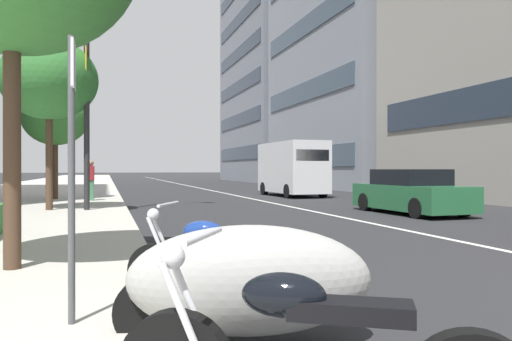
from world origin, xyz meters
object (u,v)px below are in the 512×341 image
Objects in this scene: car_lead_in_lane at (411,193)px; pedestrian_on_plaza at (91,180)px; motorcycle_under_tarp at (216,264)px; parking_sign_by_curb at (72,150)px; delivery_van_ahead at (292,168)px; motorcycle_nearest_camera at (247,281)px; street_tree_mid_sidewalk at (55,118)px; street_tree_far_plaza at (49,80)px; street_lamp_with_banners at (96,39)px.

pedestrian_on_plaza is at bearing 51.84° from car_lead_in_lane.
parking_sign_by_curb reaches higher than motorcycle_under_tarp.
car_lead_in_lane is 12.77m from pedestrian_on_plaza.
car_lead_in_lane is 10.85m from delivery_van_ahead.
parking_sign_by_curb is (0.56, 1.39, 1.08)m from motorcycle_nearest_camera.
pedestrian_on_plaza is (17.18, 0.32, -0.63)m from parking_sign_by_curb.
street_tree_mid_sidewalk is (17.88, 3.30, 3.29)m from motorcycle_under_tarp.
street_tree_mid_sidewalk reaches higher than pedestrian_on_plaza.
street_tree_far_plaza is at bearing 73.48° from car_lead_in_lane.
car_lead_in_lane is 11.43m from street_lamp_with_banners.
delivery_van_ahead is 10.70m from pedestrian_on_plaza.
street_lamp_with_banners reaches higher than motorcycle_under_tarp.
parking_sign_by_curb is at bearing 59.39° from motorcycle_under_tarp.
motorcycle_under_tarp is 18.47m from street_tree_mid_sidewalk.
car_lead_in_lane is at bearing -105.33° from street_tree_far_plaza.
motorcycle_nearest_camera is 19.86m from street_tree_mid_sidewalk.
motorcycle_nearest_camera is 0.49× the size of car_lead_in_lane.
street_tree_mid_sidewalk is (18.78, 1.85, 2.07)m from parking_sign_by_curb.
motorcycle_nearest_camera is 0.23× the size of street_lamp_with_banners.
street_lamp_with_banners is (11.38, 1.48, 5.27)m from motorcycle_under_tarp.
motorcycle_nearest_camera is 0.41× the size of delivery_van_ahead.
delivery_van_ahead is 1.11× the size of street_tree_mid_sidewalk.
motorcycle_under_tarp is at bearing 134.40° from car_lead_in_lane.
delivery_van_ahead is at bearing -50.99° from street_lamp_with_banners.
motorcycle_nearest_camera is at bearing 97.70° from pedestrian_on_plaza.
car_lead_in_lane is at bearing -116.66° from motorcycle_nearest_camera.
car_lead_in_lane is at bearing 178.13° from delivery_van_ahead.
street_tree_mid_sidewalk is (-1.54, 11.74, 2.17)m from delivery_van_ahead.
street_tree_far_plaza is (11.71, 2.92, 3.93)m from motorcycle_under_tarp.
street_tree_mid_sidewalk is at bearing -52.09° from motorcycle_under_tarp.
motorcycle_under_tarp is at bearing -58.07° from parking_sign_by_curb.
pedestrian_on_plaza is at bearing -14.08° from street_tree_far_plaza.
motorcycle_under_tarp is 0.20× the size of street_lamp_with_banners.
street_tree_far_plaza is 3.28× the size of pedestrian_on_plaza.
parking_sign_by_curb reaches higher than car_lead_in_lane.
motorcycle_under_tarp is 1.15× the size of pedestrian_on_plaza.
street_lamp_with_banners is at bearing -70.22° from motorcycle_nearest_camera.
motorcycle_nearest_camera is at bearing -170.49° from street_tree_mid_sidewalk.
pedestrian_on_plaza is (4.90, 0.30, -4.68)m from street_lamp_with_banners.
street_lamp_with_banners is (12.84, 1.42, 5.13)m from motorcycle_nearest_camera.
pedestrian_on_plaza reaches higher than motorcycle_nearest_camera.
motorcycle_under_tarp is 2.10m from parking_sign_by_curb.
parking_sign_by_curb is 1.47× the size of pedestrian_on_plaza.
parking_sign_by_curb is at bearing -8.44° from motorcycle_nearest_camera.
parking_sign_by_curb is at bearing 152.26° from delivery_van_ahead.
delivery_van_ahead is (20.88, -8.50, 0.99)m from motorcycle_nearest_camera.
street_tree_far_plaza reaches higher than pedestrian_on_plaza.
street_lamp_with_banners reaches higher than delivery_van_ahead.
street_tree_mid_sidewalk is at bearing -44.20° from pedestrian_on_plaza.
delivery_van_ahead is at bearing -82.53° from street_tree_mid_sidewalk.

